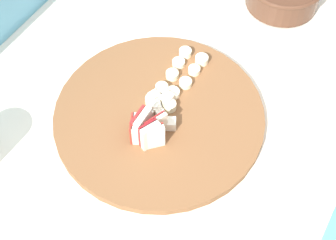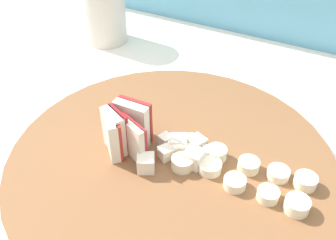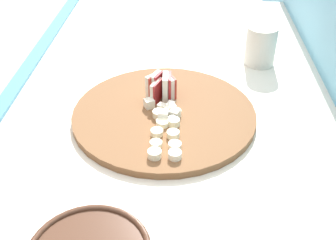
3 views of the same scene
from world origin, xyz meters
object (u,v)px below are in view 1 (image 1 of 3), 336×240
apple_wedge_fan (147,130)px  apple_dice_pile (159,106)px  cutting_board (157,115)px  banana_slice_rows (177,80)px

apple_wedge_fan → apple_dice_pile: bearing=11.5°
apple_wedge_fan → cutting_board: bearing=12.8°
cutting_board → apple_wedge_fan: size_ratio=5.61×
cutting_board → apple_wedge_fan: (-0.06, -0.01, 0.04)m
cutting_board → banana_slice_rows: size_ratio=2.41×
apple_dice_pile → banana_slice_rows: bearing=3.4°
cutting_board → apple_dice_pile: size_ratio=4.76×
apple_wedge_fan → apple_dice_pile: apple_wedge_fan is taller
cutting_board → banana_slice_rows: (0.09, 0.00, 0.02)m
cutting_board → apple_dice_pile: apple_dice_pile is taller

